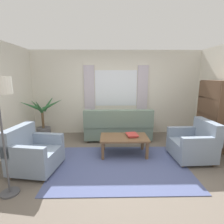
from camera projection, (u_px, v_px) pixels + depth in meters
ground_plane at (120, 166)px, 3.60m from camera, size 6.24×6.24×0.00m
wall_back at (116, 93)px, 5.55m from camera, size 5.32×0.12×2.60m
window_with_curtains at (116, 88)px, 5.44m from camera, size 1.98×0.07×1.40m
area_rug at (120, 166)px, 3.60m from camera, size 2.71×1.91×0.01m
couch at (118, 127)px, 5.08m from camera, size 1.90×0.82×0.92m
armchair_left at (33, 153)px, 3.40m from camera, size 0.94×0.96×0.88m
armchair_right at (194, 144)px, 3.85m from camera, size 0.86×0.88×0.88m
coffee_table at (124, 139)px, 4.07m from camera, size 1.10×0.64×0.44m
book_stack_on_table at (132, 135)px, 4.09m from camera, size 0.29×0.35×0.06m
potted_plant at (43, 123)px, 5.17m from camera, size 1.06×1.11×1.24m
bookshelf at (211, 114)px, 4.39m from camera, size 0.30×0.94×1.72m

